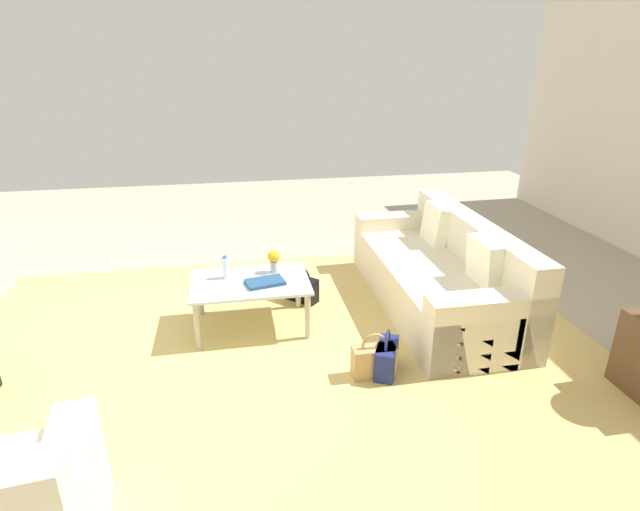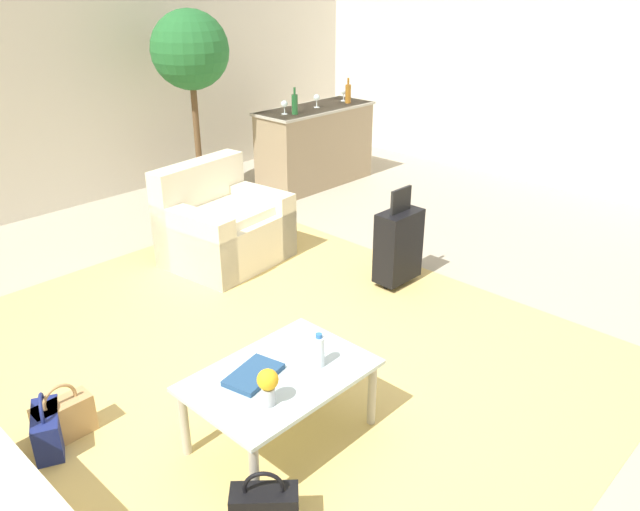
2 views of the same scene
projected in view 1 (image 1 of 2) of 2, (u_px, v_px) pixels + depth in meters
ground_plane at (205, 362)px, 3.88m from camera, size 12.00×12.00×0.00m
area_rug at (284, 369)px, 3.79m from camera, size 5.20×4.40×0.01m
couch at (442, 276)px, 4.68m from camera, size 0.95×2.28×0.84m
coffee_table at (251, 287)px, 4.26m from camera, size 1.00×0.68×0.44m
water_bottle at (225, 268)px, 4.26m from camera, size 0.06×0.06×0.20m
coffee_table_book at (265, 282)px, 4.18m from camera, size 0.35×0.26×0.03m
flower_vase at (274, 259)px, 4.37m from camera, size 0.11×0.11×0.21m
handbag_tan at (374, 360)px, 3.68m from camera, size 0.32×0.14×0.36m
handbag_black at (302, 289)px, 4.81m from camera, size 0.33×0.32×0.36m
handbag_navy at (387, 358)px, 3.71m from camera, size 0.26×0.35×0.36m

